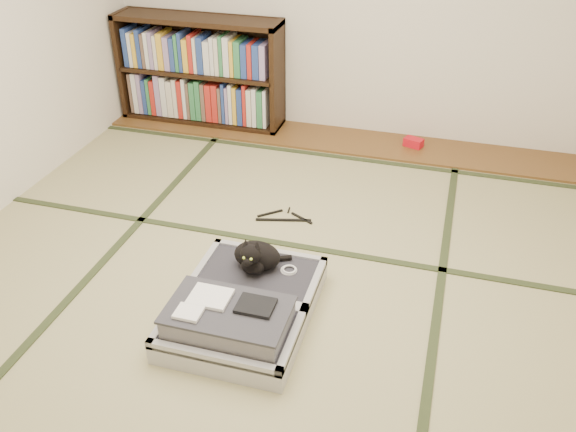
# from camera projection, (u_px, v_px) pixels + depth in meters

# --- Properties ---
(floor) EXTENTS (4.50, 4.50, 0.00)m
(floor) POSITION_uv_depth(u_px,v_px,m) (263.00, 281.00, 3.56)
(floor) COLOR tan
(floor) RESTS_ON ground
(wood_strip) EXTENTS (4.00, 0.50, 0.02)m
(wood_strip) POSITION_uv_depth(u_px,v_px,m) (336.00, 140.00, 5.18)
(wood_strip) COLOR brown
(wood_strip) RESTS_ON ground
(red_item) EXTENTS (0.17, 0.14, 0.07)m
(red_item) POSITION_uv_depth(u_px,v_px,m) (413.00, 142.00, 5.03)
(red_item) COLOR red
(red_item) RESTS_ON wood_strip
(room_shell) EXTENTS (4.50, 4.50, 4.50)m
(room_shell) POSITION_uv_depth(u_px,v_px,m) (256.00, 30.00, 2.78)
(room_shell) COLOR white
(room_shell) RESTS_ON ground
(tatami_borders) EXTENTS (4.00, 4.50, 0.01)m
(tatami_borders) POSITION_uv_depth(u_px,v_px,m) (287.00, 235.00, 3.96)
(tatami_borders) COLOR #2D381E
(tatami_borders) RESTS_ON ground
(bookcase) EXTENTS (1.45, 0.33, 0.93)m
(bookcase) POSITION_uv_depth(u_px,v_px,m) (200.00, 73.00, 5.29)
(bookcase) COLOR black
(bookcase) RESTS_ON wood_strip
(suitcase) EXTENTS (0.69, 0.92, 0.27)m
(suitcase) POSITION_uv_depth(u_px,v_px,m) (242.00, 309.00, 3.21)
(suitcase) COLOR #ACADB1
(suitcase) RESTS_ON floor
(cat) EXTENTS (0.31, 0.31, 0.25)m
(cat) POSITION_uv_depth(u_px,v_px,m) (256.00, 257.00, 3.39)
(cat) COLOR black
(cat) RESTS_ON suitcase
(cable_coil) EXTENTS (0.10, 0.10, 0.02)m
(cable_coil) POSITION_uv_depth(u_px,v_px,m) (289.00, 270.00, 3.42)
(cable_coil) COLOR white
(cable_coil) RESTS_ON suitcase
(hanger) EXTENTS (0.39, 0.22, 0.01)m
(hanger) POSITION_uv_depth(u_px,v_px,m) (285.00, 218.00, 4.14)
(hanger) COLOR black
(hanger) RESTS_ON floor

